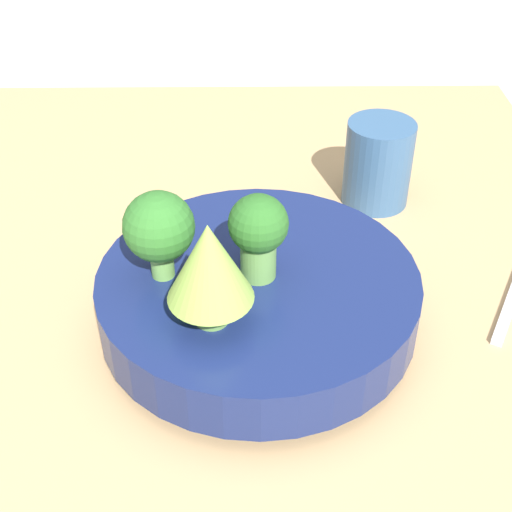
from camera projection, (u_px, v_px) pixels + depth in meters
name	position (u px, v px, depth m)	size (l,w,h in m)	color
ground_plane	(248.00, 387.00, 0.63)	(6.00, 6.00, 0.00)	silver
table	(248.00, 371.00, 0.62)	(1.10, 0.74, 0.04)	tan
bowl	(256.00, 297.00, 0.61)	(0.27, 0.27, 0.06)	navy
broccoli_floret_back	(157.00, 228.00, 0.57)	(0.06, 0.06, 0.08)	#6BA34C
romanesco_piece_far	(207.00, 265.00, 0.52)	(0.07, 0.07, 0.09)	#609347
broccoli_floret_center	(256.00, 231.00, 0.57)	(0.05, 0.05, 0.08)	#609347
cup	(376.00, 163.00, 0.77)	(0.07, 0.07, 0.09)	#33567F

